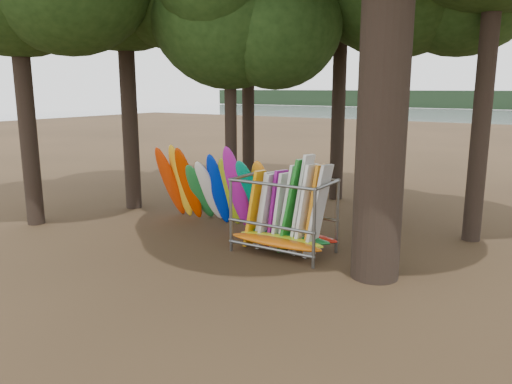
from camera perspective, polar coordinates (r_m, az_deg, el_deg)
The scene contains 5 objects.
ground at distance 14.99m, azimuth -3.04°, elevation -6.25°, with size 120.00×120.00×0.00m, color #47331E.
lake at distance 72.23m, azimuth 25.86°, elevation 6.98°, with size 160.00×160.00×0.00m, color gray.
oak_5 at distance 17.98m, azimuth -3.04°, elevation 20.35°, with size 6.35×6.35×10.10m.
kayak_row at distance 17.11m, azimuth -4.86°, elevation 0.37°, with size 4.69×1.81×2.99m.
storage_rack at distance 14.27m, azimuth 3.26°, elevation -2.94°, with size 2.96×1.50×2.86m.
Camera 1 is at (8.27, -11.60, 4.65)m, focal length 35.00 mm.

